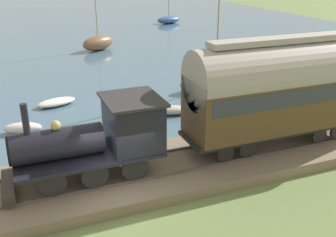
{
  "coord_description": "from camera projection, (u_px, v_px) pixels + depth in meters",
  "views": [
    {
      "loc": [
        -12.05,
        3.02,
        8.23
      ],
      "look_at": [
        4.01,
        -3.37,
        1.2
      ],
      "focal_mm": 42.0,
      "sensor_mm": 36.0,
      "label": 1
    }
  ],
  "objects": [
    {
      "name": "rowboat_far_out",
      "position": [
        171.0,
        110.0,
        22.31
      ],
      "size": [
        1.4,
        2.25,
        0.51
      ],
      "rotation": [
        0.0,
        0.0,
        -0.28
      ],
      "color": "#B7B2A3",
      "rests_on": "harbor_water"
    },
    {
      "name": "rowboat_near_shore",
      "position": [
        23.0,
        128.0,
        19.94
      ],
      "size": [
        1.25,
        2.03,
        0.54
      ],
      "rotation": [
        0.0,
        0.0,
        -0.25
      ],
      "color": "beige",
      "rests_on": "harbor_water"
    },
    {
      "name": "ground_plane",
      "position": [
        124.0,
        199.0,
        14.5
      ],
      "size": [
        200.0,
        200.0,
        0.0
      ],
      "primitive_type": "plane",
      "color": "#607542"
    },
    {
      "name": "sailboat_blue",
      "position": [
        169.0,
        20.0,
        53.96
      ],
      "size": [
        2.85,
        4.07,
        5.19
      ],
      "rotation": [
        0.0,
        0.0,
        0.32
      ],
      "color": "#335199",
      "rests_on": "harbor_water"
    },
    {
      "name": "steam_locomotive",
      "position": [
        103.0,
        134.0,
        14.57
      ],
      "size": [
        2.46,
        5.95,
        3.17
      ],
      "color": "black",
      "rests_on": "rail_embankment"
    },
    {
      "name": "rowboat_off_pier",
      "position": [
        57.0,
        102.0,
        23.73
      ],
      "size": [
        1.67,
        2.55,
        0.41
      ],
      "rotation": [
        0.0,
        0.0,
        0.28
      ],
      "color": "silver",
      "rests_on": "harbor_water"
    },
    {
      "name": "passenger_coach",
      "position": [
        277.0,
        87.0,
        16.83
      ],
      "size": [
        2.47,
        8.27,
        4.71
      ],
      "color": "black",
      "rests_on": "rail_embankment"
    },
    {
      "name": "rail_embankment",
      "position": [
        115.0,
        178.0,
        15.44
      ],
      "size": [
        4.49,
        56.0,
        0.58
      ],
      "color": "#756651",
      "rests_on": "ground"
    },
    {
      "name": "harbor_water",
      "position": [
        34.0,
        26.0,
        52.15
      ],
      "size": [
        80.0,
        80.0,
        0.01
      ],
      "color": "#426075",
      "rests_on": "ground"
    },
    {
      "name": "sailboat_green",
      "position": [
        215.0,
        81.0,
        26.46
      ],
      "size": [
        1.7,
        5.15,
        8.18
      ],
      "rotation": [
        0.0,
        0.0,
        -0.04
      ],
      "color": "#236B42",
      "rests_on": "harbor_water"
    },
    {
      "name": "sailboat_brown",
      "position": [
        98.0,
        43.0,
        37.96
      ],
      "size": [
        3.12,
        3.9,
        8.7
      ],
      "rotation": [
        0.0,
        0.0,
        0.52
      ],
      "color": "brown",
      "rests_on": "harbor_water"
    }
  ]
}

